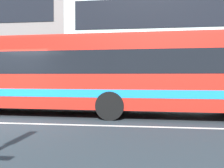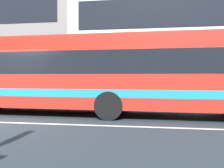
# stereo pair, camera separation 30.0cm
# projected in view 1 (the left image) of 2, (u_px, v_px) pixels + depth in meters

# --- Properties ---
(ground_plane) EXTENTS (160.00, 160.00, 0.00)m
(ground_plane) POSITION_uv_depth(u_px,v_px,m) (0.00, 123.00, 8.28)
(ground_plane) COLOR #2A343B
(lane_centre_line) EXTENTS (60.00, 0.16, 0.01)m
(lane_centre_line) POSITION_uv_depth(u_px,v_px,m) (0.00, 123.00, 8.28)
(lane_centre_line) COLOR silver
(lane_centre_line) RESTS_ON ground_plane
(hedge_row_far) EXTENTS (13.47, 1.10, 1.01)m
(hedge_row_far) POSITION_uv_depth(u_px,v_px,m) (41.00, 95.00, 14.01)
(hedge_row_far) COLOR #1F611E
(hedge_row_far) RESTS_ON ground_plane
(apartment_block_right) EXTENTS (20.03, 11.72, 9.79)m
(apartment_block_right) POSITION_uv_depth(u_px,v_px,m) (198.00, 37.00, 21.97)
(apartment_block_right) COLOR silver
(apartment_block_right) RESTS_ON ground_plane
(transit_bus) EXTENTS (12.46, 2.91, 3.04)m
(transit_bus) POSITION_uv_depth(u_px,v_px,m) (95.00, 72.00, 10.04)
(transit_bus) COLOR red
(transit_bus) RESTS_ON ground_plane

